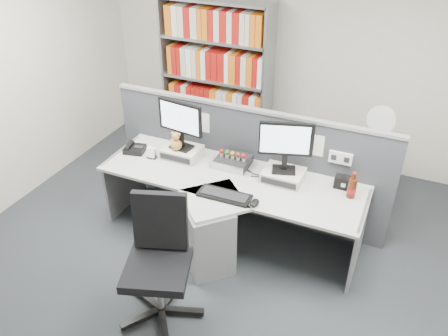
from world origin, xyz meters
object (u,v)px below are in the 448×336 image
at_px(shelving_unit, 217,81).
at_px(desk_fan, 381,122).
at_px(desk, 222,211).
at_px(desk_calendar, 152,153).
at_px(desktop_pc, 233,162).
at_px(keyboard, 225,195).
at_px(filing_cabinet, 370,176).
at_px(office_chair, 159,257).
at_px(desk_phone, 134,149).
at_px(monitor_right, 286,143).
at_px(cola_bottle, 352,188).
at_px(monitor_left, 180,121).
at_px(speaker, 344,182).
at_px(mouse, 255,203).

relative_size(shelving_unit, desk_fan, 3.97).
xyz_separation_m(desk, desk_calendar, (-0.89, 0.22, 0.32)).
height_order(desktop_pc, keyboard, desktop_pc).
relative_size(filing_cabinet, office_chair, 0.65).
xyz_separation_m(keyboard, shelving_unit, (-0.98, 1.95, 0.24)).
relative_size(desktop_pc, desk_phone, 1.36).
xyz_separation_m(desk_fan, office_chair, (-1.36, -2.30, -0.44)).
height_order(desk_calendar, shelving_unit, shelving_unit).
bearing_deg(desktop_pc, monitor_right, -4.79).
relative_size(monitor_right, cola_bottle, 1.93).
xyz_separation_m(keyboard, office_chair, (-0.23, -0.79, -0.16)).
xyz_separation_m(monitor_left, desk_fan, (1.82, 1.02, -0.11)).
xyz_separation_m(monitor_right, office_chair, (-0.63, -1.28, -0.55)).
distance_m(desk_calendar, filing_cabinet, 2.44).
height_order(desk_calendar, filing_cabinet, desk_calendar).
height_order(monitor_right, filing_cabinet, monitor_right).
bearing_deg(desk_phone, desk_fan, 26.04).
relative_size(speaker, cola_bottle, 0.68).
height_order(speaker, desk_fan, desk_fan).
distance_m(speaker, office_chair, 1.83).
distance_m(filing_cabinet, desk_fan, 0.67).
bearing_deg(monitor_right, desk_fan, 54.47).
height_order(desk, speaker, speaker).
bearing_deg(cola_bottle, desk, -162.17).
relative_size(monitor_right, keyboard, 1.02).
height_order(desk, mouse, mouse).
xyz_separation_m(monitor_right, filing_cabinet, (0.73, 1.02, -0.77)).
distance_m(mouse, desk_fan, 1.74).
xyz_separation_m(desk_calendar, cola_bottle, (2.02, 0.14, 0.05)).
bearing_deg(shelving_unit, filing_cabinet, -12.07).
bearing_deg(desk, desk_fan, 49.38).
distance_m(monitor_right, desktop_pc, 0.65).
bearing_deg(desk, cola_bottle, 17.83).
bearing_deg(speaker, desk_calendar, -172.40).
bearing_deg(cola_bottle, office_chair, -135.50).
height_order(monitor_right, speaker, monitor_right).
distance_m(desk_phone, office_chair, 1.52).
bearing_deg(office_chair, desk, 80.10).
bearing_deg(speaker, desk_fan, 79.93).
xyz_separation_m(desk, monitor_right, (0.47, 0.38, 0.67)).
bearing_deg(desk_calendar, mouse, -14.64).
bearing_deg(monitor_right, office_chair, -116.25).
bearing_deg(monitor_left, cola_bottle, -0.72).
xyz_separation_m(monitor_left, monitor_right, (1.10, 0.00, -0.00)).
xyz_separation_m(desktop_pc, office_chair, (-0.09, -1.33, -0.19)).
height_order(cola_bottle, shelving_unit, shelving_unit).
relative_size(desktop_pc, mouse, 2.74).
distance_m(speaker, cola_bottle, 0.15).
distance_m(desk_phone, shelving_unit, 1.62).
bearing_deg(monitor_left, monitor_right, 0.00).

